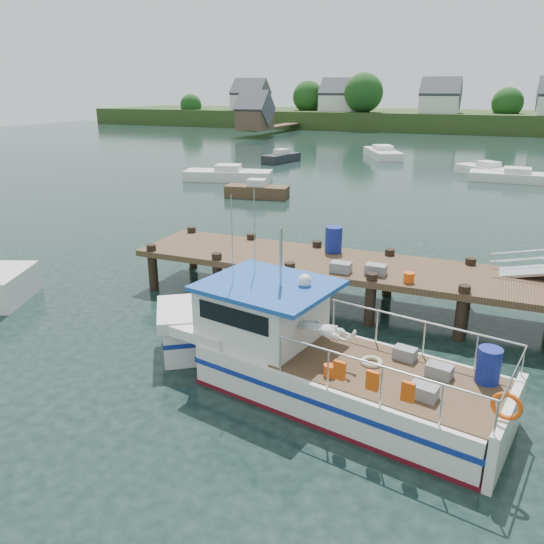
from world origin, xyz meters
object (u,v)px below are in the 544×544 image
at_px(moored_rowboat, 257,191).
at_px(moored_d, 383,153).
at_px(moored_a, 228,175).
at_px(moored_c, 517,177).
at_px(moored_e, 281,157).
at_px(lobster_boat, 303,355).
at_px(moored_b, 487,171).

bearing_deg(moored_rowboat, moored_d, 104.04).
distance_m(moored_a, moored_c, 21.50).
bearing_deg(moored_c, moored_rowboat, -129.59).
xyz_separation_m(moored_rowboat, moored_a, (-4.70, 5.11, 0.01)).
bearing_deg(moored_e, lobster_boat, -64.40).
bearing_deg(moored_rowboat, moored_e, 128.10).
bearing_deg(moored_e, moored_b, -1.44).
bearing_deg(moored_b, moored_c, -40.72).
height_order(moored_d, moored_e, moored_e).
bearing_deg(moored_a, lobster_boat, -54.60).
bearing_deg(moored_e, moored_d, 45.74).
relative_size(lobster_boat, moored_rowboat, 2.21).
height_order(lobster_boat, moored_d, lobster_boat).
bearing_deg(moored_c, moored_b, 145.61).
bearing_deg(moored_c, moored_a, -148.41).
height_order(moored_a, moored_d, moored_d).
bearing_deg(moored_rowboat, moored_a, 153.96).
height_order(moored_rowboat, moored_e, moored_e).
distance_m(moored_a, moored_d, 20.26).
relative_size(moored_rowboat, moored_b, 0.80).
relative_size(moored_rowboat, moored_a, 0.61).
xyz_separation_m(moored_c, moored_e, (-20.26, 3.45, 0.07)).
xyz_separation_m(lobster_boat, moored_b, (2.82, 35.32, -0.37)).
xyz_separation_m(lobster_boat, moored_a, (-15.09, 25.39, -0.36)).
height_order(lobster_boat, moored_b, lobster_boat).
distance_m(moored_a, moored_e, 11.32).
distance_m(moored_c, moored_d, 16.38).
bearing_deg(moored_b, lobster_boat, -90.77).
bearing_deg(moored_d, moored_a, -107.63).
bearing_deg(moored_d, moored_e, -132.32).
relative_size(lobster_boat, moored_c, 1.39).
xyz_separation_m(moored_a, moored_b, (17.91, 9.93, -0.01)).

